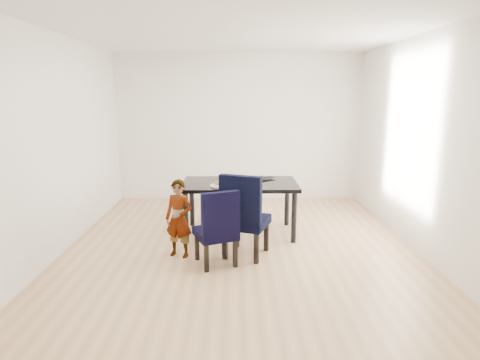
{
  "coord_description": "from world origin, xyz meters",
  "views": [
    {
      "loc": [
        -0.06,
        -4.98,
        1.96
      ],
      "look_at": [
        0.0,
        0.2,
        0.85
      ],
      "focal_mm": 30.0,
      "sensor_mm": 36.0,
      "label": 1
    }
  ],
  "objects_px": {
    "chair_right": "(246,214)",
    "plate": "(219,186)",
    "dining_table": "(240,208)",
    "chair_left": "(215,227)",
    "laptop": "(263,178)",
    "child": "(179,219)"
  },
  "relations": [
    {
      "from": "chair_right",
      "to": "plate",
      "type": "relative_size",
      "value": 4.08
    },
    {
      "from": "dining_table",
      "to": "chair_left",
      "type": "xyz_separation_m",
      "value": [
        -0.3,
        -1.04,
        0.08
      ]
    },
    {
      "from": "chair_left",
      "to": "plate",
      "type": "height_order",
      "value": "chair_left"
    },
    {
      "from": "chair_right",
      "to": "laptop",
      "type": "bearing_deg",
      "value": 95.71
    },
    {
      "from": "chair_left",
      "to": "chair_right",
      "type": "distance_m",
      "value": 0.45
    },
    {
      "from": "chair_left",
      "to": "dining_table",
      "type": "bearing_deg",
      "value": 52.07
    },
    {
      "from": "dining_table",
      "to": "plate",
      "type": "relative_size",
      "value": 6.23
    },
    {
      "from": "child",
      "to": "plate",
      "type": "relative_size",
      "value": 3.74
    },
    {
      "from": "child",
      "to": "plate",
      "type": "height_order",
      "value": "child"
    },
    {
      "from": "chair_left",
      "to": "plate",
      "type": "distance_m",
      "value": 0.87
    },
    {
      "from": "dining_table",
      "to": "chair_right",
      "type": "xyz_separation_m",
      "value": [
        0.07,
        -0.78,
        0.15
      ]
    },
    {
      "from": "plate",
      "to": "laptop",
      "type": "bearing_deg",
      "value": 36.77
    },
    {
      "from": "laptop",
      "to": "chair_right",
      "type": "bearing_deg",
      "value": 41.88
    },
    {
      "from": "child",
      "to": "plate",
      "type": "xyz_separation_m",
      "value": [
        0.47,
        0.59,
        0.28
      ]
    },
    {
      "from": "dining_table",
      "to": "plate",
      "type": "distance_m",
      "value": 0.52
    },
    {
      "from": "chair_left",
      "to": "child",
      "type": "height_order",
      "value": "child"
    },
    {
      "from": "chair_right",
      "to": "plate",
      "type": "height_order",
      "value": "chair_right"
    },
    {
      "from": "dining_table",
      "to": "plate",
      "type": "height_order",
      "value": "plate"
    },
    {
      "from": "chair_left",
      "to": "laptop",
      "type": "height_order",
      "value": "chair_left"
    },
    {
      "from": "dining_table",
      "to": "chair_right",
      "type": "distance_m",
      "value": 0.8
    },
    {
      "from": "chair_right",
      "to": "child",
      "type": "distance_m",
      "value": 0.82
    },
    {
      "from": "plate",
      "to": "child",
      "type": "bearing_deg",
      "value": -128.92
    }
  ]
}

